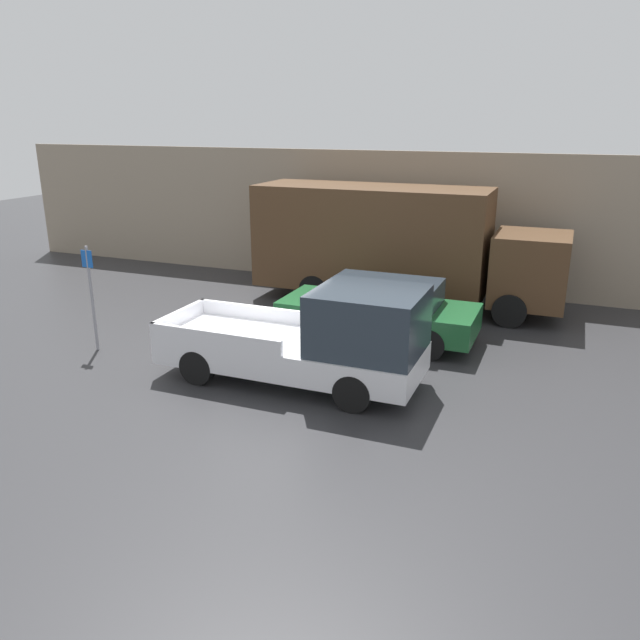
% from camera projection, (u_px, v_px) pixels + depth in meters
% --- Properties ---
extents(ground_plane, '(60.00, 60.00, 0.00)m').
position_uv_depth(ground_plane, '(262.00, 364.00, 14.12)').
color(ground_plane, '#2D2D30').
extents(building_wall, '(28.00, 0.15, 4.34)m').
position_uv_depth(building_wall, '(371.00, 218.00, 20.47)').
color(building_wall, gray).
rests_on(building_wall, ground).
extents(pickup_truck, '(5.52, 2.04, 2.15)m').
position_uv_depth(pickup_truck, '(319.00, 340.00, 12.73)').
color(pickup_truck, silver).
rests_on(pickup_truck, ground).
extents(car, '(4.83, 1.97, 1.53)m').
position_uv_depth(car, '(380.00, 309.00, 15.43)').
color(car, '#1E592D').
rests_on(car, ground).
extents(delivery_truck, '(8.96, 2.36, 3.44)m').
position_uv_depth(delivery_truck, '(394.00, 243.00, 18.26)').
color(delivery_truck, '#4C331E').
rests_on(delivery_truck, ground).
extents(parking_sign, '(0.30, 0.07, 2.53)m').
position_uv_depth(parking_sign, '(91.00, 293.00, 14.58)').
color(parking_sign, gray).
rests_on(parking_sign, ground).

